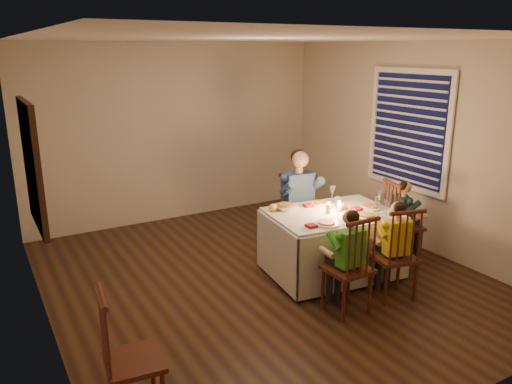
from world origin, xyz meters
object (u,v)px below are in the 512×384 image
chair_end (400,260)px  chair_near_left (345,310)px  child_yellow (391,296)px  dining_table (332,230)px  child_green (345,310)px  child_teal (400,260)px  chair_adult (298,251)px  chair_near_right (391,296)px  serving_bowl (285,207)px  adult (298,251)px

chair_end → chair_near_left: bearing=128.8°
child_yellow → chair_near_left: bearing=12.4°
dining_table → child_yellow: (0.20, -0.78, -0.53)m
dining_table → chair_near_left: size_ratio=1.52×
child_green → child_teal: 1.52m
chair_adult → child_yellow: (0.14, -1.51, 0.00)m
chair_near_right → child_green: bearing=12.4°
chair_adult → child_green: size_ratio=0.96×
child_teal → serving_bowl: bearing=85.5°
chair_near_right → child_teal: chair_near_right is taller
chair_near_left → child_teal: chair_near_left is taller
dining_table → chair_end: 1.12m
chair_end → child_yellow: bearing=143.8°
adult → child_teal: size_ratio=1.32×
dining_table → child_green: (-0.40, -0.76, -0.53)m
child_teal → serving_bowl: (-1.39, 0.48, 0.76)m
adult → child_green: bearing=-101.8°
adult → child_teal: bearing=-37.7°
chair_end → child_green: bearing=128.8°
chair_end → child_teal: (0.00, 0.00, 0.00)m
child_teal → chair_end: bearing=0.0°
chair_near_left → serving_bowl: size_ratio=4.44×
adult → serving_bowl: serving_bowl is taller
child_yellow → dining_table: bearing=-61.8°
serving_bowl → chair_near_left: bearing=-89.7°
child_green → chair_near_right: bearing=177.4°
child_green → serving_bowl: size_ratio=4.65×
adult → serving_bowl: size_ratio=5.81×
chair_end → child_teal: chair_end is taller
chair_near_right → adult: size_ratio=0.76×
chair_end → serving_bowl: serving_bowl is taller
chair_end → child_green: (-1.38, -0.63, 0.00)m
serving_bowl → adult: bearing=39.8°
adult → child_green: 1.56m
chair_end → serving_bowl: 1.66m
chair_adult → serving_bowl: size_ratio=4.44×
chair_adult → child_teal: size_ratio=1.01×
chair_near_left → child_yellow: (0.60, -0.02, 0.00)m
chair_near_right → chair_end: bearing=-126.6°
dining_table → chair_adult: 0.90m
serving_bowl → chair_near_right: bearing=-61.7°
dining_table → child_teal: dining_table is taller
dining_table → chair_near_right: (0.20, -0.78, -0.53)m
dining_table → chair_near_left: dining_table is taller
chair_near_right → adult: bearing=-70.6°
adult → child_yellow: 1.51m
chair_end → child_green: 1.52m
chair_end → child_teal: bearing=0.0°
dining_table → serving_bowl: (-0.41, 0.35, 0.24)m
adult → serving_bowl: 0.97m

